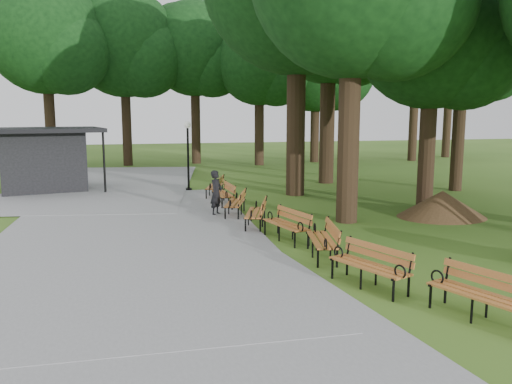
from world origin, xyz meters
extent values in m
plane|color=#38611B|center=(0.00, 0.00, 0.00)|extent=(100.00, 100.00, 0.00)
cube|color=gray|center=(-4.00, 3.00, 0.03)|extent=(12.00, 38.00, 0.06)
imported|color=black|center=(-0.89, 5.04, 0.78)|extent=(0.64, 0.68, 1.57)
cylinder|color=black|center=(-1.13, 11.12, 1.46)|extent=(0.10, 0.10, 2.91)
sphere|color=white|center=(-1.13, 11.12, 3.01)|extent=(0.32, 0.32, 0.32)
cone|color=#47301C|center=(6.52, 2.82, 0.45)|extent=(2.58, 2.58, 0.91)
cylinder|color=black|center=(3.03, 2.90, 3.55)|extent=(0.70, 0.70, 7.09)
cylinder|color=black|center=(6.92, 4.49, 2.94)|extent=(0.60, 0.60, 5.89)
sphere|color=black|center=(6.92, 4.49, 6.44)|extent=(5.57, 5.57, 5.57)
cylinder|color=black|center=(3.22, 8.67, 4.14)|extent=(0.80, 0.80, 8.28)
cylinder|color=black|center=(6.03, 12.00, 3.72)|extent=(0.76, 0.76, 7.44)
sphere|color=black|center=(6.03, 12.00, 8.14)|extent=(6.34, 6.34, 6.34)
cylinder|color=black|center=(10.80, 8.04, 3.13)|extent=(0.56, 0.56, 6.26)
sphere|color=black|center=(10.80, 8.04, 6.85)|extent=(5.48, 5.48, 5.48)
camera|label=1|loc=(-3.87, -12.06, 3.48)|focal=35.51mm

